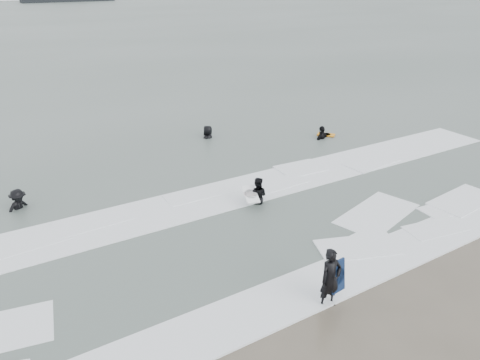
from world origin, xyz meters
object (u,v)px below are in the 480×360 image
surfer_right_far (208,138)px  surfer_breaker (20,210)px  surfer_centre (328,305)px  surfer_right_near (322,139)px  surfer_wading (257,203)px

surfer_right_far → surfer_breaker: bearing=-27.8°
surfer_centre → surfer_right_far: 14.72m
surfer_right_near → surfer_right_far: 6.27m
surfer_breaker → surfer_right_far: size_ratio=0.92×
surfer_wading → surfer_breaker: (-8.20, 4.22, 0.00)m
surfer_centre → surfer_right_far: size_ratio=0.95×
surfer_breaker → surfer_right_far: bearing=-5.1°
surfer_breaker → surfer_wading: bearing=-52.9°
surfer_wading → surfer_right_near: surfer_right_near is taller
surfer_centre → surfer_right_near: (8.95, 10.91, 0.00)m
surfer_centre → surfer_wading: surfer_centre is taller
surfer_wading → surfer_centre: bearing=116.5°
surfer_centre → surfer_breaker: 12.30m
surfer_wading → surfer_right_near: size_ratio=0.87×
surfer_wading → surfer_right_far: (1.96, 8.03, 0.00)m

